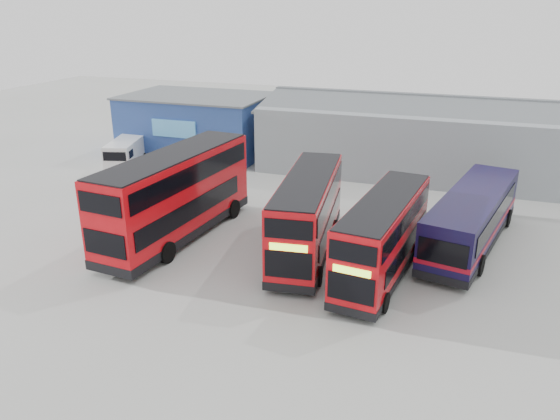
% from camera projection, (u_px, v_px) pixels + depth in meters
% --- Properties ---
extents(ground_plane, '(120.00, 120.00, 0.00)m').
position_uv_depth(ground_plane, '(280.00, 258.00, 28.74)').
color(ground_plane, gray).
rests_on(ground_plane, ground).
extents(office_block, '(12.30, 8.32, 5.12)m').
position_uv_depth(office_block, '(198.00, 124.00, 48.02)').
color(office_block, navy).
rests_on(office_block, ground).
extents(maintenance_shed, '(30.50, 12.00, 5.89)m').
position_uv_depth(maintenance_shed, '(459.00, 138.00, 42.97)').
color(maintenance_shed, gray).
rests_on(maintenance_shed, ground).
extents(double_decker_left, '(3.88, 11.89, 4.94)m').
position_uv_depth(double_decker_left, '(176.00, 197.00, 30.36)').
color(double_decker_left, red).
rests_on(double_decker_left, ground).
extents(double_decker_centre, '(3.64, 10.26, 4.25)m').
position_uv_depth(double_decker_centre, '(307.00, 216.00, 28.56)').
color(double_decker_centre, red).
rests_on(double_decker_centre, ground).
extents(double_decker_right, '(3.31, 9.65, 4.00)m').
position_uv_depth(double_decker_right, '(383.00, 238.00, 26.18)').
color(double_decker_right, red).
rests_on(double_decker_right, ground).
extents(single_decker_blue, '(4.97, 11.81, 3.13)m').
position_uv_depth(single_decker_blue, '(472.00, 220.00, 29.55)').
color(single_decker_blue, black).
rests_on(single_decker_blue, ground).
extents(panel_van, '(3.28, 5.35, 2.19)m').
position_uv_depth(panel_van, '(125.00, 152.00, 44.22)').
color(panel_van, silver).
rests_on(panel_van, ground).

